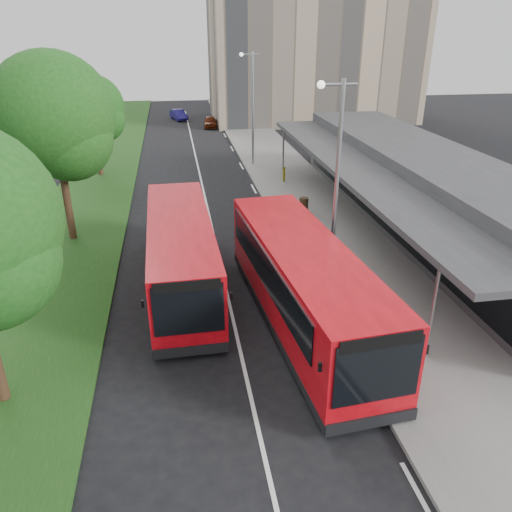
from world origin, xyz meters
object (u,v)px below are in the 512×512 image
Objects in this scene: tree_mid at (54,122)px; bus_main at (304,286)px; car_near at (210,122)px; bollard at (284,174)px; car_far at (179,115)px; lamp_post_far at (252,102)px; bus_second at (181,254)px; litter_bin at (304,206)px; tree_far at (93,111)px; lamp_post_near at (335,176)px.

bus_main is (9.42, -9.58, -4.18)m from tree_mid.
bus_main reaches higher than car_near.
car_far is at bearing 103.55° from bollard.
tree_mid is 17.11m from lamp_post_far.
bus_second is 40.63m from car_far.
bus_second reaches higher than car_near.
bus_main reaches higher than bus_second.
bus_main is 17.75m from bollard.
lamp_post_far is 2.34× the size of car_far.
tree_mid is 9.91× the size of litter_bin.
car_near is (-3.02, 27.98, -0.03)m from litter_bin.
tree_far is at bearing -175.13° from lamp_post_far.
litter_bin is (1.15, -11.50, -4.12)m from lamp_post_far.
car_far is at bearing 80.04° from tree_mid.
bus_main is at bearing -42.53° from bus_second.
tree_mid is at bearing 147.64° from lamp_post_near.
car_far is (-5.04, 21.70, -4.15)m from lamp_post_far.
tree_mid reaches higher than lamp_post_far.
tree_far is (0.00, 12.00, -1.30)m from tree_mid.
tree_mid is at bearing -104.41° from car_near.
lamp_post_far is 0.72× the size of bus_main.
litter_bin is at bearing 6.73° from tree_mid.
tree_mid is 2.66× the size of car_near.
bus_second is at bearing 133.73° from bus_main.
lamp_post_far reaches higher than tree_far.
tree_mid is at bearing -130.68° from lamp_post_far.
tree_mid reaches higher than bus_main.
tree_mid reaches higher than bollard.
litter_bin is 28.14m from car_near.
bus_main is at bearing -104.50° from litter_bin.
bus_second is 10.22m from litter_bin.
lamp_post_near is 42.21m from car_far.
car_far is at bearing 74.96° from tree_far.
lamp_post_near is at bearing -11.86° from bus_second.
tree_mid is 31.29m from car_near.
lamp_post_far reaches higher than bollard.
tree_far is 7.08× the size of bollard.
tree_mid is at bearing 130.42° from bus_second.
car_far is (6.09, 22.65, -3.91)m from tree_far.
bus_main is (-1.70, -22.53, -3.13)m from lamp_post_far.
car_near is (-1.87, 16.48, -4.15)m from lamp_post_far.
car_far is (-5.04, 41.70, -4.15)m from lamp_post_near.
car_near is at bearing 98.65° from bollard.
lamp_post_far is (0.00, 20.00, 0.00)m from lamp_post_near.
tree_far is 0.67× the size of bus_second.
bus_main is at bearing -94.32° from lamp_post_far.
car_far is at bearing 89.34° from bus_main.
bus_second is 11.47× the size of litter_bin.
lamp_post_far is 20.05m from bus_second.
tree_mid is 12.07m from tree_far.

